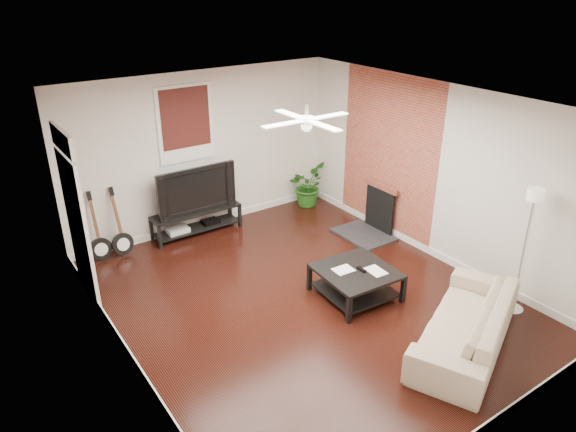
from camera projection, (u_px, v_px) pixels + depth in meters
name	position (u px, v px, depth m)	size (l,w,h in m)	color
room	(305.00, 209.00, 6.97)	(5.01, 6.01, 2.81)	black
brick_accent	(388.00, 156.00, 9.00)	(0.02, 2.20, 2.80)	#AC4B37
fireplace	(372.00, 210.00, 9.25)	(0.80, 1.10, 0.92)	black
window_back	(186.00, 124.00, 8.80)	(1.00, 0.06, 1.30)	#3B1410
door_left	(77.00, 215.00, 7.18)	(0.08, 1.00, 2.50)	white
tv_stand	(197.00, 222.00, 9.37)	(1.60, 0.43, 0.45)	black
tv	(194.00, 188.00, 9.12)	(1.43, 0.19, 0.82)	black
coffee_table	(356.00, 283.00, 7.54)	(1.01, 1.01, 0.43)	black
sofa	(467.00, 323.00, 6.50)	(2.22, 0.87, 0.65)	tan
floor_lamp	(524.00, 252.00, 6.93)	(0.30, 0.30, 1.81)	silver
potted_plant	(307.00, 185.00, 10.45)	(0.75, 0.65, 0.83)	#225B1A
guitar_left	(97.00, 228.00, 8.31)	(0.36, 0.26, 1.17)	black
guitar_right	(120.00, 223.00, 8.47)	(0.36, 0.26, 1.17)	black
ceiling_fan	(307.00, 120.00, 6.47)	(1.24, 1.24, 0.32)	white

